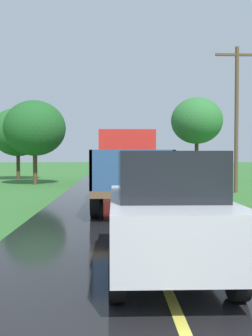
{
  "coord_description": "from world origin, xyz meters",
  "views": [
    {
      "loc": [
        -0.74,
        -1.85,
        1.94
      ],
      "look_at": [
        -0.23,
        14.12,
        1.4
      ],
      "focal_mm": 41.5,
      "sensor_mm": 36.0,
      "label": 1
    }
  ],
  "objects_px": {
    "banana_truck_far": "(120,162)",
    "roadside_tree_mid_right": "(18,132)",
    "banana_truck_near": "(128,168)",
    "utility_pole_roadside": "(237,114)",
    "following_car": "(165,210)",
    "roadside_tree_far_left": "(197,121)",
    "roadside_tree_near_left": "(35,128)"
  },
  "relations": [
    {
      "from": "banana_truck_far",
      "to": "roadside_tree_mid_right",
      "type": "bearing_deg",
      "value": 154.99
    },
    {
      "from": "banana_truck_near",
      "to": "utility_pole_roadside",
      "type": "distance_m",
      "value": 8.5
    },
    {
      "from": "banana_truck_near",
      "to": "following_car",
      "type": "height_order",
      "value": "banana_truck_near"
    },
    {
      "from": "roadside_tree_far_left",
      "to": "following_car",
      "type": "height_order",
      "value": "roadside_tree_far_left"
    },
    {
      "from": "banana_truck_near",
      "to": "roadside_tree_near_left",
      "type": "relative_size",
      "value": 1.06
    },
    {
      "from": "banana_truck_near",
      "to": "banana_truck_far",
      "type": "height_order",
      "value": "same"
    },
    {
      "from": "following_car",
      "to": "roadside_tree_far_left",
      "type": "bearing_deg",
      "value": 76.63
    },
    {
      "from": "utility_pole_roadside",
      "to": "roadside_tree_near_left",
      "type": "relative_size",
      "value": 1.36
    },
    {
      "from": "utility_pole_roadside",
      "to": "roadside_tree_mid_right",
      "type": "bearing_deg",
      "value": 141.76
    },
    {
      "from": "following_car",
      "to": "roadside_tree_near_left",
      "type": "bearing_deg",
      "value": 107.0
    },
    {
      "from": "roadside_tree_near_left",
      "to": "following_car",
      "type": "bearing_deg",
      "value": -73.0
    },
    {
      "from": "banana_truck_far",
      "to": "roadside_tree_far_left",
      "type": "relative_size",
      "value": 0.95
    },
    {
      "from": "banana_truck_near",
      "to": "banana_truck_far",
      "type": "xyz_separation_m",
      "value": [
        -0.1,
        12.85,
        -0.0
      ]
    },
    {
      "from": "utility_pole_roadside",
      "to": "roadside_tree_near_left",
      "type": "distance_m",
      "value": 12.83
    },
    {
      "from": "roadside_tree_far_left",
      "to": "following_car",
      "type": "bearing_deg",
      "value": -103.37
    },
    {
      "from": "roadside_tree_far_left",
      "to": "banana_truck_near",
      "type": "bearing_deg",
      "value": -111.4
    },
    {
      "from": "banana_truck_far",
      "to": "roadside_tree_far_left",
      "type": "distance_m",
      "value": 6.56
    },
    {
      "from": "utility_pole_roadside",
      "to": "roadside_tree_mid_right",
      "type": "xyz_separation_m",
      "value": [
        -13.78,
        10.86,
        -0.34
      ]
    },
    {
      "from": "banana_truck_far",
      "to": "following_car",
      "type": "relative_size",
      "value": 1.42
    },
    {
      "from": "banana_truck_near",
      "to": "banana_truck_far",
      "type": "bearing_deg",
      "value": 90.46
    },
    {
      "from": "banana_truck_near",
      "to": "roadside_tree_far_left",
      "type": "height_order",
      "value": "roadside_tree_far_left"
    },
    {
      "from": "roadside_tree_mid_right",
      "to": "following_car",
      "type": "relative_size",
      "value": 1.36
    },
    {
      "from": "roadside_tree_mid_right",
      "to": "roadside_tree_far_left",
      "type": "relative_size",
      "value": 0.91
    },
    {
      "from": "roadside_tree_far_left",
      "to": "roadside_tree_mid_right",
      "type": "bearing_deg",
      "value": 170.5
    },
    {
      "from": "roadside_tree_mid_right",
      "to": "following_car",
      "type": "bearing_deg",
      "value": -71.34
    },
    {
      "from": "roadside_tree_mid_right",
      "to": "banana_truck_near",
      "type": "bearing_deg",
      "value": -64.21
    },
    {
      "from": "roadside_tree_near_left",
      "to": "banana_truck_near",
      "type": "bearing_deg",
      "value": -63.74
    },
    {
      "from": "banana_truck_far",
      "to": "utility_pole_roadside",
      "type": "distance_m",
      "value": 9.64
    },
    {
      "from": "roadside_tree_mid_right",
      "to": "following_car",
      "type": "height_order",
      "value": "roadside_tree_mid_right"
    },
    {
      "from": "roadside_tree_far_left",
      "to": "utility_pole_roadside",
      "type": "bearing_deg",
      "value": -88.64
    },
    {
      "from": "following_car",
      "to": "utility_pole_roadside",
      "type": "bearing_deg",
      "value": 68.11
    },
    {
      "from": "banana_truck_far",
      "to": "roadside_tree_mid_right",
      "type": "height_order",
      "value": "roadside_tree_mid_right"
    }
  ]
}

